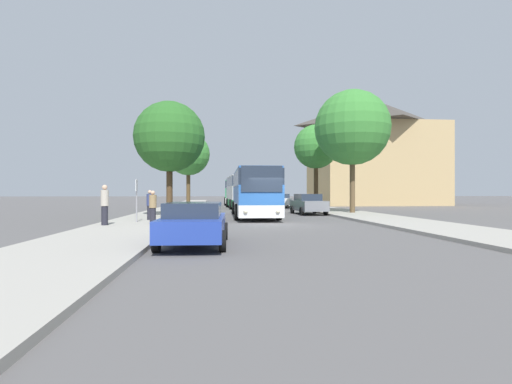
{
  "coord_description": "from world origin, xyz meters",
  "views": [
    {
      "loc": [
        -3.0,
        -20.53,
        1.69
      ],
      "look_at": [
        0.33,
        13.77,
        1.72
      ],
      "focal_mm": 28.0,
      "sensor_mm": 36.0,
      "label": 1
    }
  ],
  "objects_px": {
    "parked_car_left_curb": "(194,222)",
    "pedestrian_waiting_near": "(153,207)",
    "parked_car_right_far": "(281,200)",
    "tree_right_near": "(352,128)",
    "bus_stop_sign": "(137,195)",
    "bus_front": "(254,192)",
    "pedestrian_waiting_far": "(105,205)",
    "bus_middle": "(240,191)",
    "tree_left_near": "(170,137)",
    "tree_right_mid": "(316,147)",
    "pedestrian_walking_back": "(150,205)",
    "bus_rear": "(235,192)",
    "parked_car_right_near": "(308,204)",
    "tree_left_far": "(188,154)"
  },
  "relations": [
    {
      "from": "parked_car_left_curb",
      "to": "pedestrian_waiting_near",
      "type": "relative_size",
      "value": 2.92
    },
    {
      "from": "parked_car_right_far",
      "to": "tree_right_near",
      "type": "relative_size",
      "value": 0.45
    },
    {
      "from": "parked_car_right_far",
      "to": "bus_stop_sign",
      "type": "bearing_deg",
      "value": 65.3
    },
    {
      "from": "bus_front",
      "to": "pedestrian_waiting_far",
      "type": "bearing_deg",
      "value": -133.21
    },
    {
      "from": "bus_middle",
      "to": "parked_car_right_far",
      "type": "distance_m",
      "value": 5.04
    },
    {
      "from": "bus_front",
      "to": "tree_left_near",
      "type": "height_order",
      "value": "tree_left_near"
    },
    {
      "from": "pedestrian_waiting_near",
      "to": "tree_right_near",
      "type": "height_order",
      "value": "tree_right_near"
    },
    {
      "from": "parked_car_right_far",
      "to": "pedestrian_waiting_far",
      "type": "relative_size",
      "value": 2.22
    },
    {
      "from": "tree_right_near",
      "to": "tree_right_mid",
      "type": "xyz_separation_m",
      "value": [
        -1.32,
        6.02,
        -0.8
      ]
    },
    {
      "from": "bus_middle",
      "to": "pedestrian_walking_back",
      "type": "distance_m",
      "value": 20.58
    },
    {
      "from": "tree_right_mid",
      "to": "pedestrian_walking_back",
      "type": "bearing_deg",
      "value": -134.79
    },
    {
      "from": "bus_front",
      "to": "tree_right_mid",
      "type": "xyz_separation_m",
      "value": [
        6.45,
        8.24,
        4.12
      ]
    },
    {
      "from": "parked_car_right_far",
      "to": "pedestrian_walking_back",
      "type": "relative_size",
      "value": 2.53
    },
    {
      "from": "bus_front",
      "to": "bus_rear",
      "type": "height_order",
      "value": "bus_rear"
    },
    {
      "from": "bus_stop_sign",
      "to": "tree_right_near",
      "type": "relative_size",
      "value": 0.24
    },
    {
      "from": "bus_middle",
      "to": "tree_right_mid",
      "type": "xyz_separation_m",
      "value": [
        6.5,
        -6.79,
        4.02
      ]
    },
    {
      "from": "bus_middle",
      "to": "bus_rear",
      "type": "xyz_separation_m",
      "value": [
        -0.04,
        13.55,
        -0.05
      ]
    },
    {
      "from": "parked_car_right_far",
      "to": "pedestrian_walking_back",
      "type": "xyz_separation_m",
      "value": [
        -10.88,
        -21.21,
        0.19
      ]
    },
    {
      "from": "bus_middle",
      "to": "parked_car_left_curb",
      "type": "height_order",
      "value": "bus_middle"
    },
    {
      "from": "parked_car_right_near",
      "to": "tree_right_near",
      "type": "distance_m",
      "value": 6.72
    },
    {
      "from": "parked_car_left_curb",
      "to": "parked_car_right_far",
      "type": "height_order",
      "value": "parked_car_right_far"
    },
    {
      "from": "bus_stop_sign",
      "to": "tree_left_far",
      "type": "distance_m",
      "value": 20.08
    },
    {
      "from": "bus_front",
      "to": "pedestrian_waiting_near",
      "type": "distance_m",
      "value": 9.23
    },
    {
      "from": "bus_stop_sign",
      "to": "bus_front",
      "type": "bearing_deg",
      "value": 42.03
    },
    {
      "from": "bus_front",
      "to": "tree_right_mid",
      "type": "distance_m",
      "value": 11.25
    },
    {
      "from": "bus_rear",
      "to": "pedestrian_walking_back",
      "type": "bearing_deg",
      "value": -99.09
    },
    {
      "from": "parked_car_right_far",
      "to": "tree_right_mid",
      "type": "distance_m",
      "value": 9.96
    },
    {
      "from": "bus_rear",
      "to": "pedestrian_walking_back",
      "type": "distance_m",
      "value": 33.73
    },
    {
      "from": "pedestrian_waiting_near",
      "to": "pedestrian_waiting_far",
      "type": "distance_m",
      "value": 2.25
    },
    {
      "from": "pedestrian_walking_back",
      "to": "tree_right_mid",
      "type": "distance_m",
      "value": 18.69
    },
    {
      "from": "pedestrian_walking_back",
      "to": "tree_right_near",
      "type": "relative_size",
      "value": 0.18
    },
    {
      "from": "bus_front",
      "to": "pedestrian_waiting_near",
      "type": "bearing_deg",
      "value": -127.38
    },
    {
      "from": "parked_car_right_far",
      "to": "pedestrian_waiting_far",
      "type": "distance_m",
      "value": 27.62
    },
    {
      "from": "parked_car_left_curb",
      "to": "pedestrian_waiting_far",
      "type": "distance_m",
      "value": 7.95
    },
    {
      "from": "pedestrian_waiting_near",
      "to": "tree_right_mid",
      "type": "xyz_separation_m",
      "value": [
        12.14,
        15.47,
        4.86
      ]
    },
    {
      "from": "parked_car_right_far",
      "to": "tree_left_near",
      "type": "xyz_separation_m",
      "value": [
        -10.2,
        -17.82,
        4.47
      ]
    },
    {
      "from": "tree_left_far",
      "to": "tree_left_near",
      "type": "bearing_deg",
      "value": -90.56
    },
    {
      "from": "bus_front",
      "to": "parked_car_right_far",
      "type": "height_order",
      "value": "bus_front"
    },
    {
      "from": "parked_car_left_curb",
      "to": "bus_front",
      "type": "bearing_deg",
      "value": 79.79
    },
    {
      "from": "tree_left_near",
      "to": "parked_car_right_far",
      "type": "bearing_deg",
      "value": 60.22
    },
    {
      "from": "bus_middle",
      "to": "bus_rear",
      "type": "bearing_deg",
      "value": 88.23
    },
    {
      "from": "parked_car_left_curb",
      "to": "tree_left_far",
      "type": "distance_m",
      "value": 28.65
    },
    {
      "from": "pedestrian_waiting_near",
      "to": "parked_car_left_curb",
      "type": "bearing_deg",
      "value": 95.76
    },
    {
      "from": "pedestrian_waiting_far",
      "to": "tree_left_near",
      "type": "height_order",
      "value": "tree_left_near"
    },
    {
      "from": "pedestrian_waiting_near",
      "to": "bus_rear",
      "type": "bearing_deg",
      "value": -111.63
    },
    {
      "from": "bus_front",
      "to": "tree_right_near",
      "type": "distance_m",
      "value": 9.46
    },
    {
      "from": "pedestrian_waiting_near",
      "to": "tree_left_far",
      "type": "relative_size",
      "value": 0.21
    },
    {
      "from": "pedestrian_waiting_near",
      "to": "tree_right_mid",
      "type": "bearing_deg",
      "value": -140.87
    },
    {
      "from": "bus_stop_sign",
      "to": "pedestrian_walking_back",
      "type": "bearing_deg",
      "value": 73.55
    },
    {
      "from": "tree_left_far",
      "to": "tree_right_mid",
      "type": "relative_size",
      "value": 0.99
    }
  ]
}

